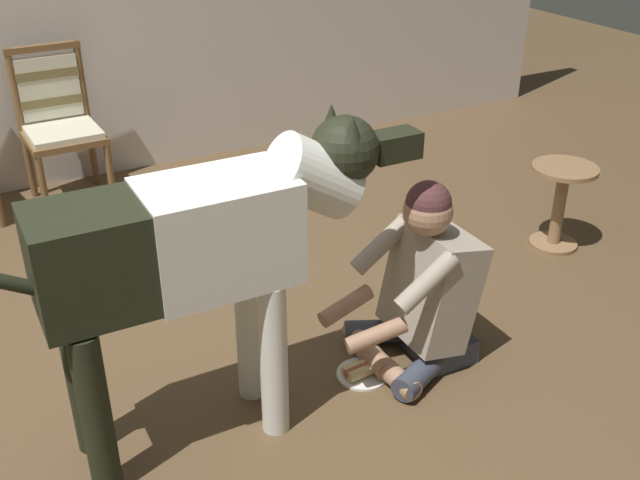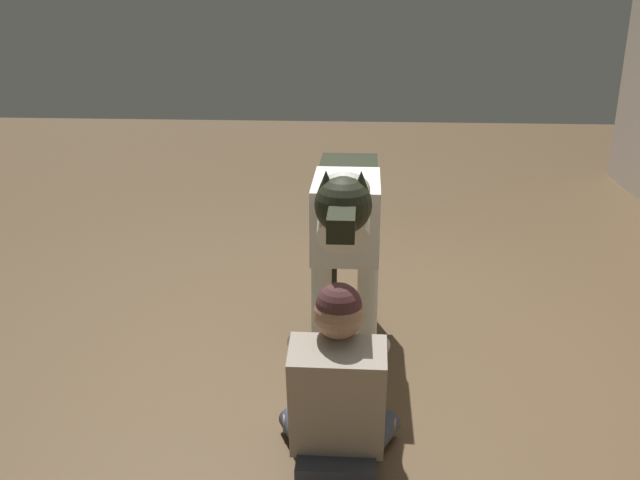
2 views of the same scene
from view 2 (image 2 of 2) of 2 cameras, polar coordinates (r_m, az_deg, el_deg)
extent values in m
plane|color=brown|center=(4.17, 3.63, -8.84)|extent=(14.33, 14.33, 0.00)
cube|color=#373D4B|center=(3.18, 1.34, -17.83)|extent=(0.24, 0.34, 0.12)
cylinder|color=#373D4B|center=(3.31, -1.32, -15.95)|extent=(0.41, 0.27, 0.11)
cylinder|color=#A07559|center=(3.43, 0.11, -14.61)|extent=(0.12, 0.37, 0.09)
cylinder|color=#373D4B|center=(3.30, 4.26, -16.13)|extent=(0.41, 0.27, 0.11)
cylinder|color=#A07559|center=(3.43, 3.04, -14.70)|extent=(0.12, 0.37, 0.09)
cube|color=gray|center=(3.04, 1.43, -12.61)|extent=(0.31, 0.40, 0.54)
cylinder|color=gray|center=(3.11, -1.68, -8.59)|extent=(0.29, 0.08, 0.24)
cylinder|color=#A07559|center=(3.39, -0.46, -10.32)|extent=(0.28, 0.11, 0.12)
cylinder|color=gray|center=(3.10, 4.85, -8.77)|extent=(0.29, 0.08, 0.24)
cylinder|color=#A07559|center=(3.38, 3.84, -10.45)|extent=(0.28, 0.11, 0.12)
sphere|color=#A07559|center=(2.90, 1.53, -6.02)|extent=(0.21, 0.21, 0.21)
sphere|color=#4A2829|center=(2.88, 1.54, -5.36)|extent=(0.19, 0.19, 0.19)
cylinder|color=silver|center=(3.77, 3.82, -6.42)|extent=(0.11, 0.11, 0.67)
cylinder|color=silver|center=(3.77, 0.11, -6.32)|extent=(0.11, 0.11, 0.67)
cylinder|color=black|center=(4.38, 3.86, -2.47)|extent=(0.11, 0.11, 0.67)
cylinder|color=black|center=(4.39, 0.68, -2.39)|extent=(0.11, 0.11, 0.67)
cube|color=silver|center=(3.70, 2.14, 2.01)|extent=(0.54, 0.35, 0.39)
cube|color=black|center=(4.09, 2.32, 3.79)|extent=(0.46, 0.33, 0.37)
cylinder|color=silver|center=(3.29, 1.96, 2.22)|extent=(0.39, 0.25, 0.36)
sphere|color=black|center=(3.15, 1.89, 2.85)|extent=(0.26, 0.26, 0.26)
cube|color=black|center=(2.95, 1.74, 1.22)|extent=(0.20, 0.12, 0.10)
cone|color=black|center=(3.13, 3.36, 4.59)|extent=(0.09, 0.09, 0.12)
cone|color=black|center=(3.14, 0.49, 4.65)|extent=(0.09, 0.09, 0.12)
cylinder|color=black|center=(4.34, 2.41, 4.22)|extent=(0.34, 0.05, 0.23)
cylinder|color=silver|center=(3.53, 1.62, -14.66)|extent=(0.23, 0.23, 0.01)
cylinder|color=#DAC483|center=(3.51, 1.26, -14.26)|extent=(0.17, 0.06, 0.05)
cylinder|color=#DAC483|center=(3.51, 1.99, -14.26)|extent=(0.17, 0.06, 0.05)
cylinder|color=#A34F3B|center=(3.50, 1.63, -14.17)|extent=(0.18, 0.05, 0.04)
camera|label=1|loc=(4.89, -26.30, 19.01)|focal=41.97mm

